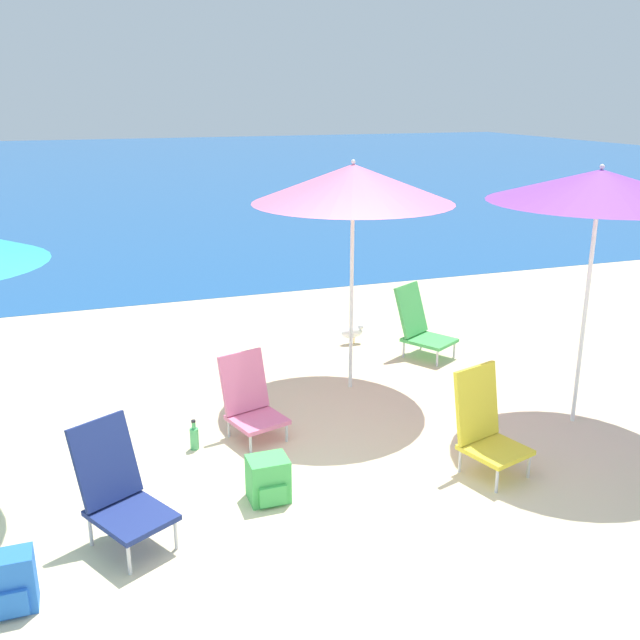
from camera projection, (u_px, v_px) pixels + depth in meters
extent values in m
plane|color=beige|center=(278.00, 520.00, 4.88)|extent=(60.00, 60.00, 0.00)
cube|color=#1E5699|center=(98.00, 169.00, 27.95)|extent=(60.00, 40.00, 0.01)
cylinder|color=white|center=(351.00, 298.00, 6.83)|extent=(0.04, 0.04, 1.83)
cone|color=pink|center=(353.00, 184.00, 6.50)|extent=(1.87, 1.87, 0.35)
sphere|color=white|center=(353.00, 162.00, 6.44)|extent=(0.04, 0.04, 0.04)
cylinder|color=white|center=(585.00, 316.00, 6.07)|extent=(0.04, 0.04, 1.95)
cone|color=purple|center=(600.00, 186.00, 5.74)|extent=(1.80, 1.80, 0.26)
sphere|color=white|center=(602.00, 167.00, 5.69)|extent=(0.04, 0.04, 0.04)
cylinder|color=silver|center=(251.00, 444.00, 5.76)|extent=(0.02, 0.02, 0.16)
cylinder|color=silver|center=(287.00, 433.00, 5.96)|extent=(0.02, 0.02, 0.16)
cylinder|color=silver|center=(229.00, 428.00, 6.04)|extent=(0.02, 0.02, 0.16)
cylinder|color=silver|center=(264.00, 418.00, 6.23)|extent=(0.02, 0.02, 0.16)
cube|color=pink|center=(257.00, 420.00, 5.97)|extent=(0.52, 0.52, 0.04)
cube|color=pink|center=(244.00, 382.00, 6.05)|extent=(0.44, 0.27, 0.51)
cylinder|color=silver|center=(129.00, 559.00, 4.29)|extent=(0.02, 0.02, 0.22)
cylinder|color=silver|center=(176.00, 534.00, 4.54)|extent=(0.02, 0.02, 0.22)
cylinder|color=silver|center=(90.00, 531.00, 4.57)|extent=(0.02, 0.02, 0.22)
cylinder|color=silver|center=(136.00, 509.00, 4.82)|extent=(0.02, 0.02, 0.22)
cube|color=navy|center=(131.00, 515.00, 4.52)|extent=(0.60, 0.64, 0.04)
cube|color=navy|center=(105.00, 461.00, 4.59)|extent=(0.45, 0.37, 0.54)
cylinder|color=silver|center=(437.00, 358.00, 7.61)|extent=(0.02, 0.02, 0.18)
cylinder|color=silver|center=(454.00, 350.00, 7.87)|extent=(0.02, 0.02, 0.18)
cylinder|color=silver|center=(404.00, 349.00, 7.87)|extent=(0.02, 0.02, 0.18)
cylinder|color=silver|center=(421.00, 341.00, 8.13)|extent=(0.02, 0.02, 0.18)
cube|color=#47B756|center=(429.00, 340.00, 7.84)|extent=(0.62, 0.65, 0.04)
cube|color=#47B756|center=(411.00, 310.00, 7.90)|extent=(0.47, 0.39, 0.55)
cylinder|color=silver|center=(497.00, 481.00, 5.19)|extent=(0.02, 0.02, 0.20)
cylinder|color=silver|center=(529.00, 466.00, 5.39)|extent=(0.02, 0.02, 0.20)
cylinder|color=silver|center=(460.00, 461.00, 5.46)|extent=(0.02, 0.02, 0.20)
cylinder|color=silver|center=(492.00, 448.00, 5.67)|extent=(0.02, 0.02, 0.20)
cube|color=yellow|center=(495.00, 450.00, 5.39)|extent=(0.53, 0.53, 0.04)
cube|color=yellow|center=(477.00, 403.00, 5.46)|extent=(0.44, 0.25, 0.58)
cube|color=blue|center=(8.00, 582.00, 3.98)|extent=(0.29, 0.18, 0.35)
cube|color=blue|center=(9.00, 605.00, 3.91)|extent=(0.20, 0.03, 0.16)
cube|color=#47B756|center=(268.00, 479.00, 5.08)|extent=(0.28, 0.23, 0.32)
cube|color=#47B756|center=(273.00, 496.00, 4.98)|extent=(0.20, 0.03, 0.15)
cylinder|color=#4CB266|center=(194.00, 439.00, 5.83)|extent=(0.07, 0.07, 0.18)
cylinder|color=#4CB266|center=(194.00, 425.00, 5.80)|extent=(0.03, 0.03, 0.06)
cylinder|color=black|center=(193.00, 421.00, 5.79)|extent=(0.04, 0.04, 0.02)
cylinder|color=gold|center=(350.00, 341.00, 8.31)|extent=(0.01, 0.01, 0.07)
cylinder|color=gold|center=(354.00, 341.00, 8.33)|extent=(0.01, 0.01, 0.07)
ellipsoid|color=white|center=(352.00, 333.00, 8.29)|extent=(0.26, 0.11, 0.13)
sphere|color=white|center=(360.00, 327.00, 8.30)|extent=(0.07, 0.07, 0.07)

